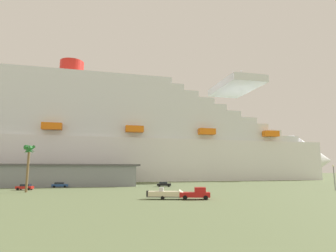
% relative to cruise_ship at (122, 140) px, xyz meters
% --- Properties ---
extents(ground_plane, '(600.00, 600.00, 0.00)m').
position_rel_cruise_ship_xyz_m(ground_plane, '(18.54, -41.09, -20.09)').
color(ground_plane, '#66754C').
extents(cruise_ship, '(238.16, 54.20, 65.84)m').
position_rel_cruise_ship_xyz_m(cruise_ship, '(0.00, 0.00, 0.00)').
color(cruise_ship, white).
rests_on(cruise_ship, ground_plane).
extents(terminal_building, '(70.52, 34.44, 7.16)m').
position_rel_cruise_ship_xyz_m(terminal_building, '(-27.81, -37.14, -16.48)').
color(terminal_building, gray).
rests_on(terminal_building, ground_plane).
extents(pickup_truck, '(5.88, 3.10, 2.20)m').
position_rel_cruise_ship_xyz_m(pickup_truck, '(16.03, -89.16, -19.04)').
color(pickup_truck, red).
rests_on(pickup_truck, ground_plane).
extents(small_boat_on_trailer, '(8.30, 3.09, 2.15)m').
position_rel_cruise_ship_xyz_m(small_boat_on_trailer, '(10.92, -88.18, -19.13)').
color(small_boat_on_trailer, '#595960').
rests_on(small_boat_on_trailer, ground_plane).
extents(palm_tree, '(3.04, 2.92, 11.48)m').
position_rel_cruise_ship_xyz_m(palm_tree, '(-20.89, -67.68, -10.84)').
color(palm_tree, brown).
rests_on(palm_tree, ground_plane).
extents(street_lamp, '(0.56, 0.56, 6.73)m').
position_rel_cruise_ship_xyz_m(street_lamp, '(57.91, -72.44, -15.60)').
color(street_lamp, slate).
rests_on(street_lamp, ground_plane).
extents(parked_car_blue_suv, '(4.82, 2.09, 1.58)m').
position_rel_cruise_ship_xyz_m(parked_car_blue_suv, '(-17.08, -49.78, -19.25)').
color(parked_car_blue_suv, '#264C99').
rests_on(parked_car_blue_suv, ground_plane).
extents(parked_car_red_hatchback, '(4.36, 2.37, 1.58)m').
position_rel_cruise_ship_xyz_m(parked_car_red_hatchback, '(-23.86, -59.83, -19.26)').
color(parked_car_red_hatchback, red).
rests_on(parked_car_red_hatchback, ground_plane).
extents(parked_car_black_coupe, '(4.72, 2.59, 1.58)m').
position_rel_cruise_ship_xyz_m(parked_car_black_coupe, '(14.94, -50.66, -19.26)').
color(parked_car_black_coupe, black).
rests_on(parked_car_black_coupe, ground_plane).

